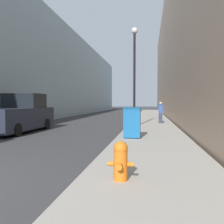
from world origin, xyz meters
The scene contains 8 objects.
sidewalk_right centered at (4.96, 18.00, 0.07)m, with size 3.08×60.00×0.14m.
building_left_glass centered at (-10.21, 26.00, 5.13)m, with size 12.00×60.00×10.27m.
building_right_stone centered at (12.60, 26.00, 7.41)m, with size 12.00×60.00×14.82m.
fire_hydrant centered at (4.29, 1.05, 0.53)m, with size 0.50×0.39×0.75m.
trash_bin centered at (4.10, 6.87, 0.80)m, with size 0.71×0.71×1.29m.
lamppost centered at (3.91, 11.46, 3.60)m, with size 0.38×0.38×5.96m.
pickup_truck centered at (-2.40, 9.20, 0.90)m, with size 2.24×5.51×2.14m.
pedestrian_on_sidewalk centered at (5.60, 14.52, 0.91)m, with size 0.31×0.20×1.54m.
Camera 1 is at (4.83, -3.61, 1.61)m, focal length 40.00 mm.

